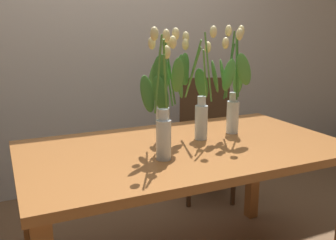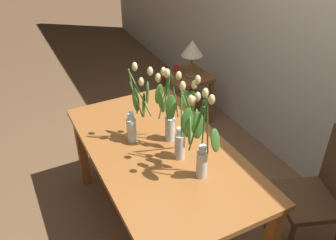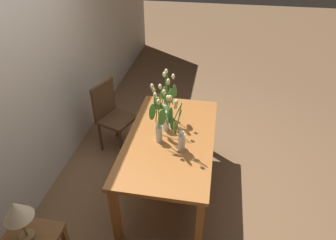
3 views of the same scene
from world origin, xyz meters
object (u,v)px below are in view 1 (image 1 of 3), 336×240
object	(u,v)px
dining_table	(185,163)
tulip_vase_2	(233,91)
tulip_vase_0	(165,97)
dining_chair	(206,130)
tulip_vase_1	(199,94)
tulip_vase_3	(161,112)

from	to	relation	value
dining_table	tulip_vase_2	distance (m)	0.48
tulip_vase_0	tulip_vase_2	world-z (taller)	tulip_vase_2
tulip_vase_2	dining_chair	world-z (taller)	tulip_vase_2
tulip_vase_2	dining_table	bearing A→B (deg)	-165.04
tulip_vase_1	tulip_vase_2	xyz separation A→B (m)	(0.20, -0.02, 0.00)
tulip_vase_2	dining_chair	bearing A→B (deg)	68.78
tulip_vase_0	tulip_vase_3	distance (m)	0.22
tulip_vase_2	dining_chair	xyz separation A→B (m)	(0.31, 0.79, -0.45)
tulip_vase_1	dining_chair	distance (m)	1.04
dining_table	tulip_vase_2	bearing A→B (deg)	14.96
tulip_vase_3	dining_chair	distance (m)	1.35
tulip_vase_3	tulip_vase_2	bearing A→B (deg)	20.64
tulip_vase_3	dining_chair	bearing A→B (deg)	50.30
tulip_vase_0	tulip_vase_3	world-z (taller)	tulip_vase_3
dining_table	tulip_vase_3	size ratio (longest dim) A/B	2.77
tulip_vase_2	tulip_vase_3	bearing A→B (deg)	-159.36
tulip_vase_0	tulip_vase_1	distance (m)	0.20
tulip_vase_1	dining_table	bearing A→B (deg)	-141.79
dining_table	tulip_vase_1	world-z (taller)	tulip_vase_1
tulip_vase_0	dining_table	bearing A→B (deg)	-54.32
tulip_vase_1	dining_chair	bearing A→B (deg)	56.71
dining_chair	tulip_vase_2	bearing A→B (deg)	-111.22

